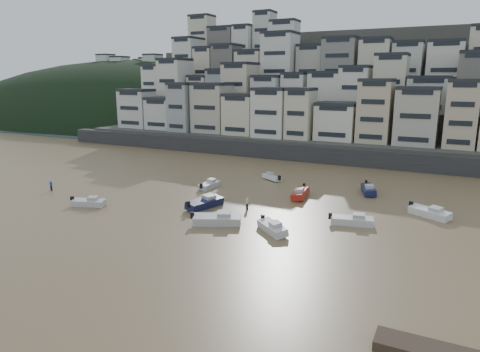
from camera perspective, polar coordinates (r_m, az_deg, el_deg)
The scene contains 17 objects.
ground at distance 46.19m, azimuth -27.72°, elevation -11.33°, with size 400.00×400.00×0.00m, color olive.
sea_strip at distance 223.39m, azimuth -14.17°, elevation 8.03°, with size 340.00×340.00×0.00m, color #4F5E71.
harbor_wall at distance 93.58m, azimuth 10.53°, elevation 2.87°, with size 140.00×3.00×3.50m, color #38383A.
hillside at distance 130.19m, azimuth 17.83°, elevation 10.26°, with size 141.04×66.00×50.00m.
headland at distance 206.13m, azimuth -12.80°, elevation 7.72°, with size 216.00×135.00×53.33m.
boat_a at distance 53.23m, azimuth -3.07°, elevation -5.61°, with size 6.48×2.12×1.77m, color silver, non-canonical shape.
boat_b at distance 50.81m, azimuth 4.33°, elevation -6.71°, with size 5.53×1.81×1.51m, color silver, non-canonical shape.
boat_c at distance 60.25m, azimuth -4.74°, elevation -3.42°, with size 6.40×2.09×1.74m, color #13183D, non-canonical shape.
boat_d at distance 54.97m, azimuth 14.72°, elevation -5.55°, with size 5.64×1.85×1.54m, color silver, non-canonical shape.
boat_e at distance 65.68m, azimuth 8.05°, elevation -2.15°, with size 6.14×2.01×1.67m, color #AD2115, non-canonical shape.
boat_f at distance 70.89m, azimuth -4.11°, elevation -1.04°, with size 5.13×1.68×1.40m, color silver, non-canonical shape.
boat_g at distance 61.34m, azimuth 23.96°, elevation -4.30°, with size 5.84×1.91×1.59m, color white, non-canonical shape.
boat_h at distance 76.31m, azimuth 4.26°, elevation -0.08°, with size 4.57×1.50×1.25m, color silver, non-canonical shape.
boat_i at distance 70.34m, azimuth 16.75°, elevation -1.58°, with size 5.98×1.96×1.63m, color #151942, non-canonical shape.
boat_j at distance 64.49m, azimuth -19.56°, elevation -3.19°, with size 5.18×1.70×1.41m, color silver, non-canonical shape.
person_blue at distance 75.47m, azimuth -23.88°, elevation -1.14°, with size 0.44×0.44×1.74m, color blue, non-canonical shape.
person_pink at distance 59.20m, azimuth 0.95°, elevation -3.67°, with size 0.44×0.44×1.74m, color #CDA691, non-canonical shape.
Camera 1 is at (35.45, -23.60, 17.86)m, focal length 32.00 mm.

